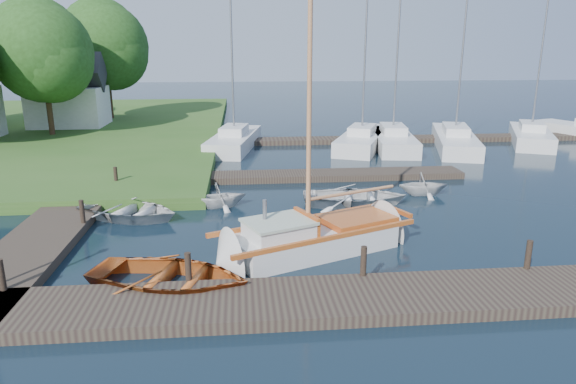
{
  "coord_description": "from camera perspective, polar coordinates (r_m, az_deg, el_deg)",
  "views": [
    {
      "loc": [
        -1.62,
        -17.09,
        6.03
      ],
      "look_at": [
        0.0,
        0.0,
        1.2
      ],
      "focal_mm": 32.0,
      "sensor_mm": 36.0,
      "label": 1
    }
  ],
  "objects": [
    {
      "name": "mooring_post_3",
      "position": [
        15.25,
        25.16,
        -6.31
      ],
      "size": [
        0.16,
        0.16,
        0.8
      ],
      "primitive_type": "cylinder",
      "color": "black",
      "rests_on": "near_dock"
    },
    {
      "name": "house_c",
      "position": [
        41.15,
        -23.25,
        9.67
      ],
      "size": [
        5.25,
        4.0,
        5.28
      ],
      "color": "silver",
      "rests_on": "shore"
    },
    {
      "name": "tender_d",
      "position": [
        22.44,
        14.8,
        1.03
      ],
      "size": [
        2.13,
        1.86,
        1.08
      ],
      "primitive_type": "imported",
      "rotation": [
        0.0,
        0.0,
        1.53
      ],
      "color": "silver",
      "rests_on": "ground"
    },
    {
      "name": "tree_7",
      "position": [
        44.37,
        -19.64,
        15.07
      ],
      "size": [
        6.83,
        6.83,
        9.38
      ],
      "color": "#332114",
      "rests_on": "shore"
    },
    {
      "name": "ground",
      "position": [
        18.2,
        -0.0,
        -3.64
      ],
      "size": [
        160.0,
        160.0,
        0.0
      ],
      "primitive_type": "plane",
      "color": "black",
      "rests_on": "ground"
    },
    {
      "name": "marina_boat_3",
      "position": [
        33.0,
        11.56,
        5.91
      ],
      "size": [
        3.44,
        8.28,
        12.84
      ],
      "rotation": [
        0.0,
        0.0,
        1.41
      ],
      "color": "silver",
      "rests_on": "ground"
    },
    {
      "name": "pontoon",
      "position": [
        35.56,
        13.81,
        5.75
      ],
      "size": [
        30.0,
        1.6,
        0.3
      ],
      "primitive_type": "cube",
      "color": "#2E231D",
      "rests_on": "ground"
    },
    {
      "name": "tender_c",
      "position": [
        20.49,
        7.44,
        -0.3
      ],
      "size": [
        4.35,
        3.32,
        0.84
      ],
      "primitive_type": "imported",
      "rotation": [
        0.0,
        0.0,
        1.47
      ],
      "color": "silver",
      "rests_on": "ground"
    },
    {
      "name": "mooring_post_1",
      "position": [
        13.29,
        -11.03,
        -8.25
      ],
      "size": [
        0.16,
        0.16,
        0.8
      ],
      "primitive_type": "cylinder",
      "color": "black",
      "rests_on": "near_dock"
    },
    {
      "name": "marina_boat_4",
      "position": [
        33.85,
        18.05,
        5.65
      ],
      "size": [
        4.81,
        9.43,
        9.85
      ],
      "rotation": [
        0.0,
        0.0,
        1.27
      ],
      "color": "silver",
      "rests_on": "ground"
    },
    {
      "name": "sailboat",
      "position": [
        15.89,
        3.35,
        -5.29
      ],
      "size": [
        7.34,
        4.62,
        9.83
      ],
      "rotation": [
        0.0,
        0.0,
        0.41
      ],
      "color": "silver",
      "rests_on": "ground"
    },
    {
      "name": "tender_a",
      "position": [
        19.63,
        -17.3,
        -1.69
      ],
      "size": [
        4.63,
        4.06,
        0.8
      ],
      "primitive_type": "imported",
      "rotation": [
        0.0,
        0.0,
        1.16
      ],
      "color": "silver",
      "rests_on": "ground"
    },
    {
      "name": "tender_b",
      "position": [
        20.19,
        -7.6,
        -0.2
      ],
      "size": [
        2.41,
        2.2,
        1.08
      ],
      "primitive_type": "imported",
      "rotation": [
        0.0,
        0.0,
        1.8
      ],
      "color": "silver",
      "rests_on": "ground"
    },
    {
      "name": "dinghy",
      "position": [
        13.73,
        -13.08,
        -8.76
      ],
      "size": [
        4.98,
        4.2,
        0.88
      ],
      "primitive_type": "imported",
      "rotation": [
        0.0,
        0.0,
        1.25
      ],
      "color": "#94320E",
      "rests_on": "ground"
    },
    {
      "name": "marina_boat_0",
      "position": [
        32.12,
        -5.98,
        5.84
      ],
      "size": [
        3.61,
        7.91,
        9.74
      ],
      "rotation": [
        0.0,
        0.0,
        1.38
      ],
      "color": "silver",
      "rests_on": "ground"
    },
    {
      "name": "far_dock",
      "position": [
        24.58,
        3.22,
        1.85
      ],
      "size": [
        14.0,
        1.6,
        0.3
      ],
      "primitive_type": "cube",
      "color": "#2E231D",
      "rests_on": "ground"
    },
    {
      "name": "mooring_post_5",
      "position": [
        23.35,
        -18.59,
        1.69
      ],
      "size": [
        0.16,
        0.16,
        0.8
      ],
      "primitive_type": "cylinder",
      "color": "black",
      "rests_on": "left_dock"
    },
    {
      "name": "left_dock",
      "position": [
        20.97,
        -22.89,
        -1.85
      ],
      "size": [
        2.2,
        18.0,
        0.3
      ],
      "primitive_type": "cube",
      "color": "#2E231D",
      "rests_on": "ground"
    },
    {
      "name": "marina_boat_2",
      "position": [
        32.41,
        8.2,
        5.88
      ],
      "size": [
        4.93,
        7.74,
        11.74
      ],
      "rotation": [
        0.0,
        0.0,
        1.17
      ],
      "color": "silver",
      "rests_on": "ground"
    },
    {
      "name": "mooring_post_4",
      "position": [
        18.69,
        -21.9,
        -2.02
      ],
      "size": [
        0.16,
        0.16,
        0.8
      ],
      "primitive_type": "cylinder",
      "color": "black",
      "rests_on": "left_dock"
    },
    {
      "name": "mooring_post_0",
      "position": [
        14.46,
        -29.24,
        -8.04
      ],
      "size": [
        0.16,
        0.16,
        0.8
      ],
      "primitive_type": "cylinder",
      "color": "black",
      "rests_on": "near_dock"
    },
    {
      "name": "marina_boat_6",
      "position": [
        37.17,
        25.37,
        5.76
      ],
      "size": [
        5.13,
        7.67,
        9.94
      ],
      "rotation": [
        0.0,
        0.0,
        1.14
      ],
      "color": "silver",
      "rests_on": "ground"
    },
    {
      "name": "tree_3",
      "position": [
        37.26,
        -25.62,
        13.9
      ],
      "size": [
        6.41,
        6.38,
        8.74
      ],
      "color": "#332114",
      "rests_on": "shore"
    },
    {
      "name": "near_dock",
      "position": [
        12.66,
        2.62,
        -11.99
      ],
      "size": [
        18.0,
        2.2,
        0.3
      ],
      "primitive_type": "cube",
      "color": "#2E231D",
      "rests_on": "ground"
    },
    {
      "name": "mooring_post_2",
      "position": [
        13.58,
        8.4,
        -7.59
      ],
      "size": [
        0.16,
        0.16,
        0.8
      ],
      "primitive_type": "cylinder",
      "color": "black",
      "rests_on": "near_dock"
    }
  ]
}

